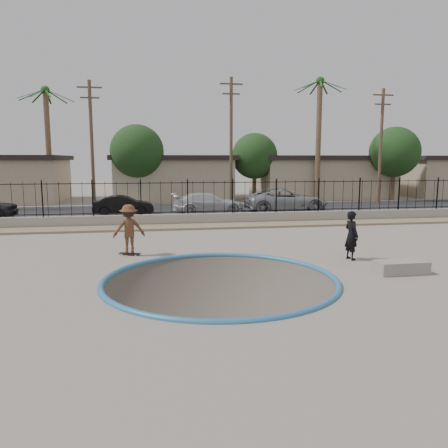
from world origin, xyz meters
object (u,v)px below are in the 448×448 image
at_px(videographer, 351,235).
at_px(concrete_ledge, 401,267).
at_px(skater, 129,231).
at_px(skateboard, 130,254).
at_px(car_c, 208,203).
at_px(car_d, 286,200).
at_px(car_b, 124,205).

height_order(videographer, concrete_ledge, videographer).
distance_m(skater, skateboard, 0.84).
xyz_separation_m(skater, car_c, (4.53, 12.02, -0.19)).
xyz_separation_m(concrete_ledge, car_d, (1.34, 16.15, 0.62)).
bearing_deg(skateboard, car_c, 91.76).
distance_m(concrete_ledge, car_c, 16.65).
bearing_deg(car_c, concrete_ledge, -167.70).
bearing_deg(car_b, car_c, -91.03).
bearing_deg(concrete_ledge, skateboard, 154.17).
bearing_deg(skateboard, videographer, 7.80).
relative_size(car_c, car_d, 0.83).
relative_size(videographer, car_c, 0.38).
height_order(car_b, car_c, car_c).
bearing_deg(car_c, car_b, 88.40).
bearing_deg(car_c, videographer, -168.39).
bearing_deg(car_c, car_d, -91.60).
height_order(concrete_ledge, car_c, car_c).
bearing_deg(videographer, skater, 63.96).
relative_size(skater, concrete_ledge, 1.13).
height_order(skater, car_d, skater).
relative_size(skater, car_d, 0.32).
height_order(skater, car_c, skater).
bearing_deg(skater, skateboard, -71.60).
height_order(videographer, car_b, videographer).
height_order(skater, videographer, skater).
xyz_separation_m(car_b, car_d, (10.77, 0.00, 0.16)).
distance_m(car_b, car_c, 5.44).
distance_m(skater, concrete_ledge, 9.50).
bearing_deg(car_b, car_d, -91.03).
distance_m(videographer, concrete_ledge, 2.30).
bearing_deg(videographer, car_c, 1.79).
height_order(skater, car_b, skater).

